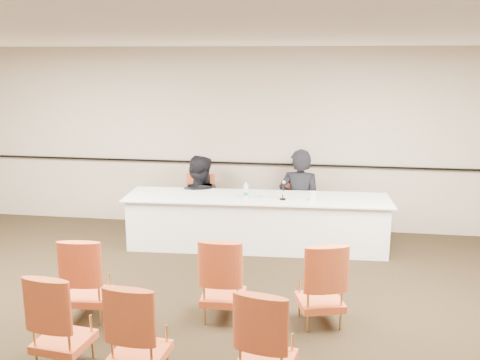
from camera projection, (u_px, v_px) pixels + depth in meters
name	position (u px, v px, depth m)	size (l,w,h in m)	color
floor	(189.00, 346.00, 5.36)	(10.00, 10.00, 0.00)	black
ceiling	(181.00, 37.00, 4.68)	(10.00, 10.00, 0.00)	white
wall_back	(245.00, 139.00, 8.88)	(10.00, 0.04, 3.00)	#B8AC91
wall_rail	(245.00, 163.00, 8.93)	(9.80, 0.04, 0.03)	black
panel_table	(257.00, 222.00, 8.08)	(3.95, 0.91, 0.79)	white
panelist_main	(299.00, 206.00, 8.55)	(0.68, 0.44, 1.86)	black
panelist_main_chair	(299.00, 208.00, 8.56)	(0.50, 0.50, 0.95)	#CC4624
panelist_second	(199.00, 210.00, 8.74)	(0.88, 0.68, 1.80)	black
panelist_second_chair	(199.00, 205.00, 8.72)	(0.50, 0.50, 0.95)	#CC4624
papers	(283.00, 198.00, 7.90)	(0.30, 0.22, 0.00)	white
microphone	(283.00, 191.00, 7.79)	(0.09, 0.19, 0.26)	black
water_bottle	(246.00, 190.00, 7.89)	(0.07, 0.07, 0.24)	teal
drinking_glass	(265.00, 195.00, 7.92)	(0.06, 0.06, 0.10)	silver
coffee_cup	(313.00, 196.00, 7.74)	(0.09, 0.09, 0.14)	white
aud_chair_front_left	(88.00, 277.00, 5.86)	(0.50, 0.50, 0.95)	#CC4624
aud_chair_front_mid	(223.00, 277.00, 5.85)	(0.50, 0.50, 0.95)	#CC4624
aud_chair_front_right	(320.00, 282.00, 5.72)	(0.50, 0.50, 0.95)	#CC4624
aud_chair_back_left	(62.00, 319.00, 4.92)	(0.50, 0.50, 0.95)	#CC4624
aud_chair_back_mid	(140.00, 330.00, 4.73)	(0.50, 0.50, 0.95)	#CC4624
aud_chair_back_right	(267.00, 337.00, 4.60)	(0.50, 0.50, 0.95)	#CC4624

